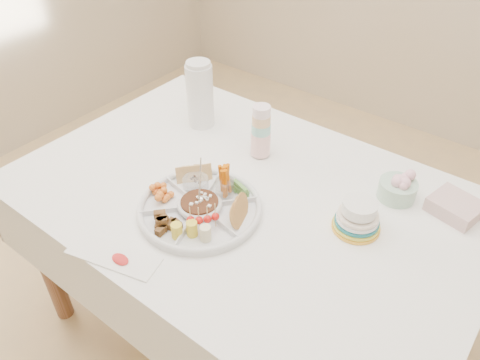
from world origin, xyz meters
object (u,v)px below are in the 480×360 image
Objects in this scene: party_tray at (200,207)px; plate_stack at (358,217)px; thermos at (200,94)px; dining_table at (244,269)px.

plate_stack is (0.42, 0.23, 0.02)m from party_tray.
party_tray is at bearing -49.14° from thermos.
dining_table is at bearing -30.65° from thermos.
dining_table is 4.00× the size of party_tray.
plate_stack is at bearing 28.94° from party_tray.
thermos reaches higher than dining_table.
party_tray is at bearing -108.39° from dining_table.
thermos is at bearing 167.63° from plate_stack.
dining_table is at bearing -169.28° from plate_stack.
thermos is (-0.34, 0.40, 0.11)m from party_tray.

